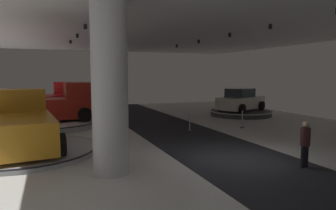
% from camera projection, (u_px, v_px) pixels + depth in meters
% --- Properties ---
extents(ground, '(24.00, 44.00, 0.06)m').
position_uv_depth(ground, '(237.00, 159.00, 11.51)').
color(ground, silver).
extents(ceiling_with_spotlights, '(24.00, 44.00, 0.39)m').
position_uv_depth(ceiling_with_spotlights, '(241.00, 7.00, 10.95)').
color(ceiling_with_spotlights, silver).
extents(column_left, '(1.15, 1.15, 5.50)m').
position_uv_depth(column_left, '(110.00, 88.00, 9.61)').
color(column_left, silver).
rests_on(column_left, ground).
extents(display_platform_mid_left, '(5.68, 5.68, 0.22)m').
position_uv_depth(display_platform_mid_left, '(24.00, 151.00, 12.20)').
color(display_platform_mid_left, '#B7B7BC').
rests_on(display_platform_mid_left, ground).
extents(pickup_truck_mid_left, '(3.06, 5.48, 2.30)m').
position_uv_depth(pickup_truck_mid_left, '(23.00, 124.00, 12.38)').
color(pickup_truck_mid_left, '#B77519').
rests_on(pickup_truck_mid_left, display_platform_mid_left).
extents(display_platform_far_right, '(4.73, 4.73, 0.38)m').
position_uv_depth(display_platform_far_right, '(241.00, 113.00, 23.65)').
color(display_platform_far_right, '#333338').
rests_on(display_platform_far_right, ground).
extents(display_car_far_right, '(4.57, 3.46, 1.71)m').
position_uv_depth(display_car_far_right, '(241.00, 101.00, 23.54)').
color(display_car_far_right, silver).
rests_on(display_car_far_right, display_platform_far_right).
extents(display_platform_far_left, '(5.68, 5.68, 0.36)m').
position_uv_depth(display_platform_far_left, '(51.00, 123.00, 18.56)').
color(display_platform_far_left, '#B7B7BC').
rests_on(display_platform_far_left, ground).
extents(pickup_truck_far_left, '(5.37, 2.79, 2.30)m').
position_uv_depth(pickup_truck_far_left, '(56.00, 105.00, 18.58)').
color(pickup_truck_far_left, maroon).
rests_on(pickup_truck_far_left, display_platform_far_left).
extents(display_platform_deep_left, '(5.68, 5.68, 0.24)m').
position_uv_depth(display_platform_deep_left, '(56.00, 113.00, 23.95)').
color(display_platform_deep_left, '#B7B7BC').
rests_on(display_platform_deep_left, ground).
extents(pickup_truck_deep_left, '(5.15, 5.31, 2.30)m').
position_uv_depth(pickup_truck_deep_left, '(59.00, 100.00, 24.14)').
color(pickup_truck_deep_left, red).
rests_on(pickup_truck_deep_left, display_platform_deep_left).
extents(visitor_walking_near, '(0.32, 0.32, 1.59)m').
position_uv_depth(visitor_walking_near, '(305.00, 141.00, 10.39)').
color(visitor_walking_near, black).
rests_on(visitor_walking_near, ground).
extents(stanchion_a, '(0.28, 0.28, 1.01)m').
position_uv_depth(stanchion_a, '(190.00, 124.00, 17.24)').
color(stanchion_a, '#333338').
rests_on(stanchion_a, ground).
extents(stanchion_b, '(0.28, 0.28, 1.01)m').
position_uv_depth(stanchion_b, '(242.00, 122.00, 18.13)').
color(stanchion_b, '#333338').
rests_on(stanchion_b, ground).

